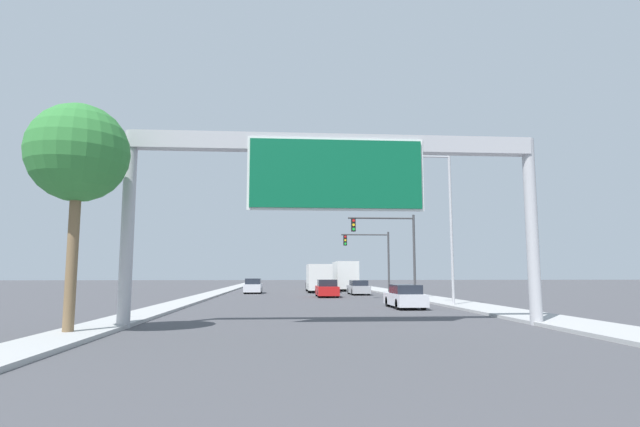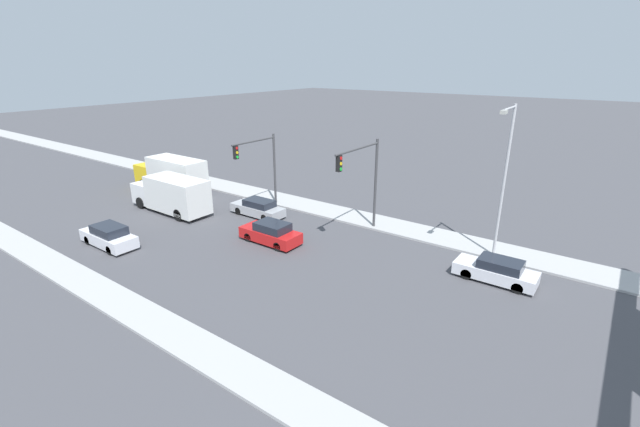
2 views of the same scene
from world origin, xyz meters
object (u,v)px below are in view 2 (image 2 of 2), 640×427
Objects in this scene: car_near_left at (109,236)px; car_mid_right at (496,271)px; car_near_center at (271,233)px; traffic_light_near_intersection at (365,173)px; street_lamp_right at (504,173)px; car_far_center at (258,208)px; traffic_light_mid_block at (262,160)px; truck_box_primary at (172,194)px; truck_box_secondary at (172,175)px.

car_mid_right is at bearing -65.44° from car_near_left.
car_near_center is 7.82m from traffic_light_near_intersection.
car_near_left is at bearing 121.62° from street_lamp_right.
car_far_center is 4.08m from traffic_light_mid_block.
traffic_light_mid_block is at bearing 94.01° from street_lamp_right.
street_lamp_right is (1.32, -18.86, 1.47)m from traffic_light_mid_block.
car_mid_right is 25.68m from truck_box_primary.
car_near_center is at bearing 116.06° from street_lamp_right.
car_far_center is at bearing 99.56° from street_lamp_right.
car_far_center is 18.86m from street_lamp_right.
truck_box_secondary is (0.00, 11.31, 1.08)m from car_far_center.
street_lamp_right reaches higher than traffic_light_mid_block.
car_near_left is at bearing 158.97° from car_far_center.
car_mid_right is 0.47× the size of street_lamp_right.
car_far_center is 7.43m from truck_box_primary.
traffic_light_mid_block is (5.19, -5.54, 2.71)m from truck_box_primary.
street_lamp_right reaches higher than car_mid_right.
truck_box_primary is at bearing 19.32° from car_near_left.
truck_box_secondary reaches higher than truck_box_primary.
traffic_light_near_intersection reaches higher than car_mid_right.
car_near_center is 0.46× the size of street_lamp_right.
street_lamp_right reaches higher than traffic_light_near_intersection.
street_lamp_right is (3.02, -29.22, 3.98)m from truck_box_secondary.
car_near_left is at bearing 132.66° from traffic_light_near_intersection.
street_lamp_right is (3.02, -17.91, 5.06)m from car_far_center.
truck_box_secondary is (0.00, 30.25, 1.08)m from car_mid_right.
car_far_center is at bearing -21.03° from car_near_left.
car_mid_right is 18.94m from car_far_center.
street_lamp_right is at bearing -80.44° from car_far_center.
truck_box_primary is at bearing 118.34° from car_far_center.
street_lamp_right reaches higher than car_near_left.
truck_box_secondary reaches higher than car_near_left.
traffic_light_mid_block reaches higher than car_far_center.
car_near_left is at bearing 165.79° from traffic_light_mid_block.
car_far_center is 0.49× the size of street_lamp_right.
traffic_light_near_intersection is at bearing -85.62° from truck_box_secondary.
traffic_light_near_intersection reaches higher than truck_box_secondary.
car_mid_right is at bearing -94.86° from traffic_light_mid_block.
car_mid_right is 5.98m from street_lamp_right.
car_near_center is (-3.50, -4.59, 0.05)m from car_far_center.
car_near_left is 25.26m from car_mid_right.
traffic_light_near_intersection is 0.70× the size of street_lamp_right.
traffic_light_near_intersection is at bearing -47.34° from car_near_left.
car_mid_right is at bearing -90.00° from car_far_center.
car_near_center is 11.11m from truck_box_primary.
truck_box_secondary is 29.64m from street_lamp_right.
traffic_light_near_intersection is at bearing -41.39° from car_near_center.
street_lamp_right is at bearing -85.99° from traffic_light_mid_block.
truck_box_secondary is 10.79m from traffic_light_mid_block.
street_lamp_right is (1.46, -8.86, 1.06)m from traffic_light_near_intersection.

